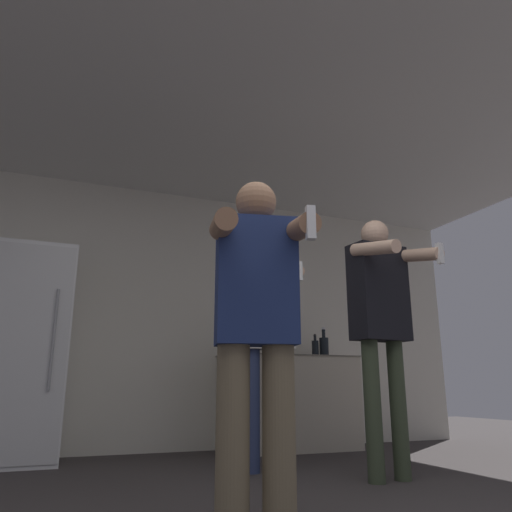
{
  "coord_description": "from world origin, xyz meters",
  "views": [
    {
      "loc": [
        -0.86,
        -1.55,
        0.59
      ],
      "look_at": [
        -0.05,
        0.51,
        1.17
      ],
      "focal_mm": 35.0,
      "sensor_mm": 36.0,
      "label": 1
    }
  ],
  "objects": [
    {
      "name": "bottle_red_label",
      "position": [
        1.67,
        2.98,
        1.0
      ],
      "size": [
        0.09,
        0.09,
        0.3
      ],
      "color": "black",
      "rests_on": "counter"
    },
    {
      "name": "wall_back",
      "position": [
        0.0,
        3.37,
        1.27
      ],
      "size": [
        7.0,
        0.06,
        2.55
      ],
      "color": "beige",
      "rests_on": "ground_plane"
    },
    {
      "name": "ceiling_slab",
      "position": [
        0.0,
        1.67,
        2.57
      ],
      "size": [
        7.0,
        3.86,
        0.05
      ],
      "color": "silver",
      "rests_on": "wall_back"
    },
    {
      "name": "refrigerator",
      "position": [
        -1.11,
        3.0,
        0.87
      ],
      "size": [
        0.69,
        0.7,
        1.73
      ],
      "color": "white",
      "rests_on": "ground_plane"
    },
    {
      "name": "person_man_side",
      "position": [
        1.21,
        1.32,
        1.09
      ],
      "size": [
        0.52,
        0.55,
        1.76
      ],
      "color": "#38422D",
      "rests_on": "ground_plane"
    },
    {
      "name": "counter",
      "position": [
        1.3,
        3.05,
        0.45
      ],
      "size": [
        1.35,
        0.6,
        0.89
      ],
      "color": "#BCB29E",
      "rests_on": "ground_plane"
    },
    {
      "name": "person_spectator_back",
      "position": [
        0.61,
        1.95,
        1.02
      ],
      "size": [
        0.53,
        0.51,
        1.71
      ],
      "color": "navy",
      "rests_on": "ground_plane"
    },
    {
      "name": "bottle_dark_rum",
      "position": [
        1.16,
        2.98,
        0.98
      ],
      "size": [
        0.09,
        0.09,
        0.24
      ],
      "color": "maroon",
      "rests_on": "counter"
    },
    {
      "name": "bottle_green_wine",
      "position": [
        1.28,
        2.98,
        0.97
      ],
      "size": [
        0.09,
        0.09,
        0.25
      ],
      "color": "maroon",
      "rests_on": "counter"
    },
    {
      "name": "bottle_short_whiskey",
      "position": [
        0.83,
        2.98,
        0.98
      ],
      "size": [
        0.07,
        0.07,
        0.24
      ],
      "color": "#194723",
      "rests_on": "counter"
    },
    {
      "name": "person_woman_foreground",
      "position": [
        -0.05,
        0.49,
        0.86
      ],
      "size": [
        0.5,
        0.52,
        1.53
      ],
      "color": "#75664C",
      "rests_on": "ground_plane"
    },
    {
      "name": "bottle_tall_gin",
      "position": [
        1.57,
        2.98,
        0.98
      ],
      "size": [
        0.07,
        0.07,
        0.22
      ],
      "color": "black",
      "rests_on": "counter"
    }
  ]
}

